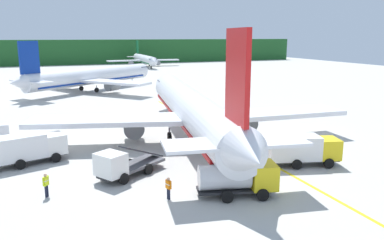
{
  "coord_description": "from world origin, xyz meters",
  "views": [
    {
      "loc": [
        -2.63,
        -15.26,
        11.4
      ],
      "look_at": [
        10.63,
        19.11,
        3.31
      ],
      "focal_mm": 36.12,
      "sensor_mm": 36.0,
      "label": 1
    }
  ],
  "objects_px": {
    "crew_loader_right": "(46,183)",
    "airliner_mid_apron": "(91,77)",
    "service_truck_catering": "(26,148)",
    "service_truck_pushback": "(121,165)",
    "service_truck_baggage": "(302,149)",
    "airliner_foreground": "(191,109)",
    "service_truck_fuel": "(239,177)",
    "crew_marshaller": "(242,136)",
    "crew_loader_left": "(168,187)",
    "cargo_container_near": "(1,133)",
    "airliner_far_taxiway": "(144,59)"
  },
  "relations": [
    {
      "from": "airliner_foreground",
      "to": "airliner_mid_apron",
      "type": "bearing_deg",
      "value": 97.59
    },
    {
      "from": "airliner_mid_apron",
      "to": "crew_marshaller",
      "type": "relative_size",
      "value": 19.03
    },
    {
      "from": "airliner_far_taxiway",
      "to": "cargo_container_near",
      "type": "distance_m",
      "value": 104.69
    },
    {
      "from": "crew_marshaller",
      "to": "cargo_container_near",
      "type": "bearing_deg",
      "value": 156.15
    },
    {
      "from": "airliner_mid_apron",
      "to": "service_truck_fuel",
      "type": "xyz_separation_m",
      "value": [
        3.27,
        -59.19,
        -1.59
      ]
    },
    {
      "from": "service_truck_fuel",
      "to": "airliner_foreground",
      "type": "bearing_deg",
      "value": 81.24
    },
    {
      "from": "airliner_mid_apron",
      "to": "service_truck_pushback",
      "type": "xyz_separation_m",
      "value": [
        -3.98,
        -52.65,
        -1.81
      ]
    },
    {
      "from": "service_truck_catering",
      "to": "crew_loader_right",
      "type": "relative_size",
      "value": 4.02
    },
    {
      "from": "airliner_foreground",
      "to": "airliner_mid_apron",
      "type": "distance_m",
      "value": 43.5
    },
    {
      "from": "airliner_mid_apron",
      "to": "crew_loader_right",
      "type": "xyz_separation_m",
      "value": [
        -9.74,
        -54.39,
        -1.94
      ]
    },
    {
      "from": "airliner_foreground",
      "to": "service_truck_fuel",
      "type": "relative_size",
      "value": 6.97
    },
    {
      "from": "airliner_mid_apron",
      "to": "airliner_foreground",
      "type": "bearing_deg",
      "value": -82.41
    },
    {
      "from": "crew_marshaller",
      "to": "airliner_mid_apron",
      "type": "bearing_deg",
      "value": 101.88
    },
    {
      "from": "service_truck_catering",
      "to": "service_truck_baggage",
      "type": "bearing_deg",
      "value": -21.56
    },
    {
      "from": "airliner_foreground",
      "to": "service_truck_catering",
      "type": "relative_size",
      "value": 5.84
    },
    {
      "from": "service_truck_pushback",
      "to": "cargo_container_near",
      "type": "relative_size",
      "value": 3.18
    },
    {
      "from": "service_truck_fuel",
      "to": "crew_marshaller",
      "type": "distance_m",
      "value": 13.64
    },
    {
      "from": "service_truck_fuel",
      "to": "service_truck_baggage",
      "type": "bearing_deg",
      "value": 25.46
    },
    {
      "from": "service_truck_fuel",
      "to": "service_truck_catering",
      "type": "xyz_separation_m",
      "value": [
        -14.57,
        13.14,
        0.15
      ]
    },
    {
      "from": "airliner_mid_apron",
      "to": "service_truck_pushback",
      "type": "bearing_deg",
      "value": -94.32
    },
    {
      "from": "service_truck_fuel",
      "to": "crew_loader_right",
      "type": "height_order",
      "value": "service_truck_fuel"
    },
    {
      "from": "airliner_far_taxiway",
      "to": "service_truck_pushback",
      "type": "height_order",
      "value": "airliner_far_taxiway"
    },
    {
      "from": "airliner_mid_apron",
      "to": "crew_loader_left",
      "type": "bearing_deg",
      "value": -91.64
    },
    {
      "from": "service_truck_baggage",
      "to": "airliner_foreground",
      "type": "bearing_deg",
      "value": 116.51
    },
    {
      "from": "service_truck_baggage",
      "to": "crew_loader_left",
      "type": "relative_size",
      "value": 4.13
    },
    {
      "from": "cargo_container_near",
      "to": "airliner_mid_apron",
      "type": "bearing_deg",
      "value": 68.88
    },
    {
      "from": "service_truck_baggage",
      "to": "crew_loader_right",
      "type": "height_order",
      "value": "service_truck_baggage"
    },
    {
      "from": "airliner_foreground",
      "to": "service_truck_fuel",
      "type": "distance_m",
      "value": 16.38
    },
    {
      "from": "airliner_mid_apron",
      "to": "service_truck_pushback",
      "type": "distance_m",
      "value": 52.83
    },
    {
      "from": "crew_loader_right",
      "to": "airliner_mid_apron",
      "type": "bearing_deg",
      "value": 79.85
    },
    {
      "from": "service_truck_baggage",
      "to": "service_truck_pushback",
      "type": "distance_m",
      "value": 15.93
    },
    {
      "from": "service_truck_fuel",
      "to": "crew_loader_right",
      "type": "relative_size",
      "value": 3.37
    },
    {
      "from": "service_truck_baggage",
      "to": "airliner_mid_apron",
      "type": "bearing_deg",
      "value": 102.02
    },
    {
      "from": "cargo_container_near",
      "to": "crew_loader_left",
      "type": "bearing_deg",
      "value": -59.62
    },
    {
      "from": "service_truck_baggage",
      "to": "service_truck_catering",
      "type": "relative_size",
      "value": 0.95
    },
    {
      "from": "service_truck_baggage",
      "to": "crew_loader_right",
      "type": "xyz_separation_m",
      "value": [
        -21.48,
        0.76,
        -0.48
      ]
    },
    {
      "from": "service_truck_baggage",
      "to": "service_truck_fuel",
      "type": "bearing_deg",
      "value": -154.54
    },
    {
      "from": "service_truck_fuel",
      "to": "crew_loader_left",
      "type": "xyz_separation_m",
      "value": [
        -4.93,
        1.22,
        -0.43
      ]
    },
    {
      "from": "airliner_mid_apron",
      "to": "service_truck_fuel",
      "type": "bearing_deg",
      "value": -86.84
    },
    {
      "from": "crew_loader_left",
      "to": "crew_loader_right",
      "type": "distance_m",
      "value": 8.83
    },
    {
      "from": "cargo_container_near",
      "to": "crew_loader_left",
      "type": "relative_size",
      "value": 1.24
    },
    {
      "from": "service_truck_catering",
      "to": "service_truck_pushback",
      "type": "relative_size",
      "value": 1.1
    },
    {
      "from": "airliner_foreground",
      "to": "service_truck_pushback",
      "type": "distance_m",
      "value": 13.8
    },
    {
      "from": "service_truck_baggage",
      "to": "crew_marshaller",
      "type": "bearing_deg",
      "value": 102.89
    },
    {
      "from": "service_truck_pushback",
      "to": "crew_marshaller",
      "type": "height_order",
      "value": "service_truck_pushback"
    },
    {
      "from": "airliner_foreground",
      "to": "service_truck_pushback",
      "type": "bearing_deg",
      "value": -135.57
    },
    {
      "from": "airliner_mid_apron",
      "to": "service_truck_baggage",
      "type": "relative_size",
      "value": 4.67
    },
    {
      "from": "service_truck_catering",
      "to": "cargo_container_near",
      "type": "xyz_separation_m",
      "value": [
        -2.86,
        9.4,
        -0.59
      ]
    },
    {
      "from": "airliner_mid_apron",
      "to": "crew_loader_left",
      "type": "xyz_separation_m",
      "value": [
        -1.66,
        -57.96,
        -2.03
      ]
    },
    {
      "from": "service_truck_baggage",
      "to": "crew_loader_left",
      "type": "bearing_deg",
      "value": -168.16
    }
  ]
}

